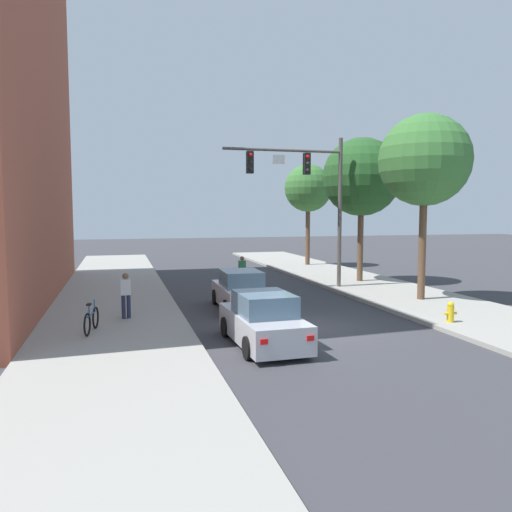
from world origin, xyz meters
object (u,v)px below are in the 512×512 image
object	(u,v)px
bicycle_leaning	(91,320)
street_tree_nearest	(425,161)
pedestrian_sidewalk_left_walker	(126,293)
street_tree_third	(308,189)
street_tree_second	(362,177)
car_following_silver	(263,322)
pedestrian_crossing_road	(242,270)
fire_hydrant	(450,312)
traffic_signal_mast	(309,184)
car_lead_white	(241,292)

from	to	relation	value
bicycle_leaning	street_tree_nearest	distance (m)	14.98
pedestrian_sidewalk_left_walker	street_tree_third	distance (m)	20.84
street_tree_second	street_tree_third	distance (m)	8.86
car_following_silver	bicycle_leaning	size ratio (longest dim) A/B	2.45
pedestrian_sidewalk_left_walker	street_tree_second	world-z (taller)	street_tree_second
car_following_silver	street_tree_nearest	world-z (taller)	street_tree_nearest
bicycle_leaning	street_tree_third	bearing A→B (deg)	51.20
pedestrian_crossing_road	street_tree_nearest	size ratio (longest dim) A/B	0.21
pedestrian_crossing_road	street_tree_nearest	bearing A→B (deg)	-44.61
pedestrian_crossing_road	street_tree_third	bearing A→B (deg)	50.70
pedestrian_crossing_road	street_tree_third	xyz separation A→B (m)	(6.95, 8.50, 4.71)
fire_hydrant	traffic_signal_mast	bearing A→B (deg)	102.23
street_tree_nearest	street_tree_third	bearing A→B (deg)	88.28
bicycle_leaning	traffic_signal_mast	bearing A→B (deg)	34.94
street_tree_nearest	street_tree_third	xyz separation A→B (m)	(0.45, 14.92, -0.53)
street_tree_nearest	street_tree_second	size ratio (longest dim) A/B	1.02
car_following_silver	fire_hydrant	distance (m)	7.01
traffic_signal_mast	pedestrian_sidewalk_left_walker	size ratio (longest dim) A/B	4.57
fire_hydrant	car_following_silver	bearing A→B (deg)	-174.28
fire_hydrant	street_tree_second	xyz separation A→B (m)	(1.82, 10.41, 5.34)
traffic_signal_mast	street_tree_nearest	bearing A→B (deg)	-50.79
bicycle_leaning	fire_hydrant	size ratio (longest dim) A/B	2.43
fire_hydrant	street_tree_nearest	distance (m)	7.33
pedestrian_sidewalk_left_walker	fire_hydrant	distance (m)	11.45
traffic_signal_mast	street_tree_second	xyz separation A→B (m)	(3.72, 1.65, 0.52)
pedestrian_crossing_road	street_tree_second	bearing A→B (deg)	-3.09
fire_hydrant	street_tree_third	distance (m)	20.05
bicycle_leaning	pedestrian_crossing_road	bearing A→B (deg)	51.67
fire_hydrant	pedestrian_sidewalk_left_walker	bearing A→B (deg)	161.53
bicycle_leaning	street_tree_second	distance (m)	17.11
car_following_silver	car_lead_white	bearing A→B (deg)	83.19
car_following_silver	street_tree_third	world-z (taller)	street_tree_third
traffic_signal_mast	fire_hydrant	size ratio (longest dim) A/B	10.42
car_following_silver	street_tree_third	distance (m)	22.49
traffic_signal_mast	bicycle_leaning	world-z (taller)	traffic_signal_mast
traffic_signal_mast	street_tree_second	size ratio (longest dim) A/B	0.96
traffic_signal_mast	fire_hydrant	xyz separation A→B (m)	(1.90, -8.76, -4.81)
pedestrian_sidewalk_left_walker	bicycle_leaning	distance (m)	2.23
car_lead_white	bicycle_leaning	bearing A→B (deg)	-150.53
pedestrian_sidewalk_left_walker	street_tree_nearest	world-z (taller)	street_tree_nearest
traffic_signal_mast	pedestrian_crossing_road	xyz separation A→B (m)	(-2.91, 2.01, -4.41)
street_tree_third	traffic_signal_mast	bearing A→B (deg)	-111.07
car_following_silver	pedestrian_crossing_road	bearing A→B (deg)	79.32
bicycle_leaning	street_tree_third	world-z (taller)	street_tree_third
pedestrian_sidewalk_left_walker	bicycle_leaning	xyz separation A→B (m)	(-1.10, -1.87, -0.52)
bicycle_leaning	fire_hydrant	bearing A→B (deg)	-8.33
car_lead_white	street_tree_nearest	xyz separation A→B (m)	(8.00, -0.58, 5.43)
pedestrian_sidewalk_left_walker	fire_hydrant	xyz separation A→B (m)	(10.84, -3.62, -0.56)
traffic_signal_mast	street_tree_nearest	size ratio (longest dim) A/B	0.94
traffic_signal_mast	street_tree_third	xyz separation A→B (m)	(4.05, 10.50, 0.30)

